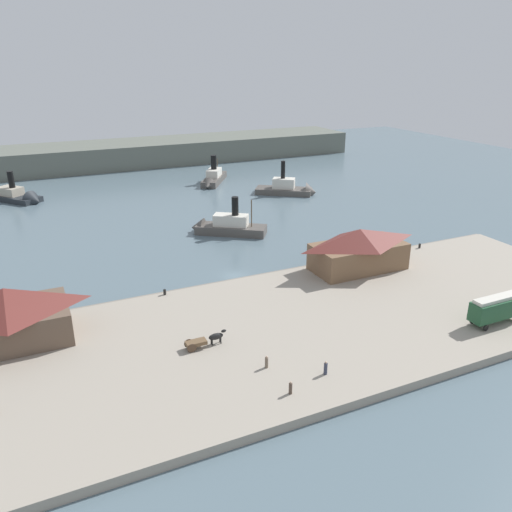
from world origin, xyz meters
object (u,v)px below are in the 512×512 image
at_px(street_tram, 496,308).
at_px(ferry_moored_west, 291,189).
at_px(pedestrian_standing_center, 290,388).
at_px(ferry_outer_harbor, 18,197).
at_px(pedestrian_at_waters_edge, 326,368).
at_px(ferry_approaching_east, 213,178).
at_px(ferry_shed_east_terminal, 8,315).
at_px(mooring_post_center_east, 165,292).
at_px(horse_cart, 204,340).
at_px(mooring_post_east, 420,246).
at_px(pedestrian_near_cart, 267,362).
at_px(ferry_shed_central_terminal, 359,249).
at_px(ferry_departing_north, 224,226).

bearing_deg(street_tram, ferry_moored_west, 81.91).
relative_size(pedestrian_standing_center, ferry_outer_harbor, 0.09).
xyz_separation_m(pedestrian_at_waters_edge, ferry_approaching_east, (24.43, 103.14, -0.36)).
relative_size(ferry_approaching_east, ferry_moored_west, 1.06).
height_order(ferry_shed_east_terminal, ferry_approaching_east, ferry_shed_east_terminal).
bearing_deg(pedestrian_at_waters_edge, mooring_post_center_east, 111.09).
bearing_deg(horse_cart, mooring_post_east, 18.41).
bearing_deg(mooring_post_center_east, pedestrian_standing_center, -79.47).
distance_m(pedestrian_near_cart, mooring_post_center_east, 25.83).
height_order(pedestrian_at_waters_edge, mooring_post_east, pedestrian_at_waters_edge).
height_order(ferry_shed_east_terminal, ferry_shed_central_terminal, ferry_shed_east_terminal).
xyz_separation_m(street_tram, horse_cart, (-39.36, 11.33, -1.49)).
distance_m(pedestrian_at_waters_edge, ferry_moored_west, 90.73).
height_order(pedestrian_at_waters_edge, ferry_outer_harbor, ferry_outer_harbor).
height_order(ferry_shed_central_terminal, pedestrian_standing_center, ferry_shed_central_terminal).
bearing_deg(pedestrian_at_waters_edge, mooring_post_east, 35.84).
relative_size(horse_cart, ferry_outer_harbor, 0.30).
distance_m(ferry_shed_central_terminal, ferry_departing_north, 34.37).
relative_size(mooring_post_center_east, ferry_moored_west, 0.05).
distance_m(street_tram, mooring_post_center_east, 49.13).
height_order(pedestrian_at_waters_edge, ferry_approaching_east, ferry_approaching_east).
height_order(pedestrian_at_waters_edge, mooring_post_center_east, pedestrian_at_waters_edge).
bearing_deg(mooring_post_east, pedestrian_standing_center, -146.25).
height_order(street_tram, pedestrian_at_waters_edge, street_tram).
xyz_separation_m(street_tram, pedestrian_at_waters_edge, (-28.41, -0.64, -1.62)).
distance_m(street_tram, pedestrian_standing_center, 34.12).
relative_size(pedestrian_standing_center, mooring_post_east, 1.78).
bearing_deg(ferry_approaching_east, ferry_shed_east_terminal, -126.27).
xyz_separation_m(ferry_shed_east_terminal, pedestrian_near_cart, (27.82, -19.91, -3.16)).
distance_m(mooring_post_east, mooring_post_center_east, 51.46).
bearing_deg(ferry_approaching_east, pedestrian_standing_center, -105.99).
distance_m(horse_cart, ferry_moored_west, 86.13).
distance_m(horse_cart, pedestrian_standing_center, 14.57).
bearing_deg(pedestrian_at_waters_edge, ferry_shed_central_terminal, 48.18).
height_order(ferry_shed_central_terminal, ferry_departing_north, ferry_shed_central_terminal).
xyz_separation_m(mooring_post_east, ferry_moored_west, (-0.20, 52.51, -0.23)).
distance_m(ferry_shed_east_terminal, ferry_moored_west, 93.25).
xyz_separation_m(pedestrian_at_waters_edge, mooring_post_center_east, (-11.35, 29.43, -0.35)).
distance_m(mooring_post_center_east, ferry_outer_harbor, 78.89).
xyz_separation_m(pedestrian_standing_center, ferry_approaching_east, (30.01, 104.72, -0.29)).
bearing_deg(mooring_post_east, street_tram, -112.43).
height_order(mooring_post_center_east, ferry_departing_north, ferry_departing_north).
bearing_deg(horse_cart, mooring_post_center_east, 91.33).
height_order(ferry_shed_east_terminal, ferry_outer_harbor, ferry_shed_east_terminal).
relative_size(pedestrian_standing_center, ferry_departing_north, 0.10).
height_order(pedestrian_at_waters_edge, ferry_departing_north, ferry_departing_north).
distance_m(ferry_shed_central_terminal, pedestrian_near_cart, 35.52).
bearing_deg(street_tram, ferry_approaching_east, 92.23).
relative_size(ferry_shed_central_terminal, mooring_post_center_east, 18.57).
distance_m(pedestrian_standing_center, mooring_post_east, 54.96).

